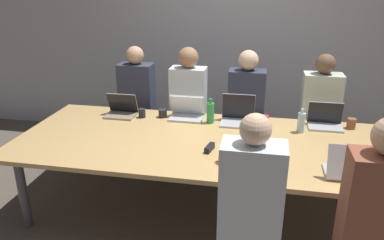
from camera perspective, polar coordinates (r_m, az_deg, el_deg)
ground_plane at (r=3.76m, az=3.80°, el=-13.69°), size 24.00×24.00×0.00m
curtain_wall at (r=5.07m, az=7.03°, el=12.37°), size 12.00×0.06×2.80m
conference_table at (r=3.42m, az=4.07°, el=-4.01°), size 3.71×1.44×0.75m
laptop_far_right at (r=3.93m, az=19.62°, el=0.02°), size 0.33×0.23×0.24m
person_far_right at (r=4.30m, az=18.70°, el=-0.00°), size 0.40×0.24×1.41m
cup_far_right at (r=3.98m, az=23.11°, el=-0.49°), size 0.09×0.09×0.10m
bottle_far_right at (r=3.70m, az=16.31°, el=-0.32°), size 0.07×0.07×0.23m
laptop_near_right at (r=3.00m, az=22.73°, el=-6.79°), size 0.32×0.27×0.26m
person_near_right at (r=2.62m, az=25.90°, el=-14.71°), size 0.40×0.24×1.42m
cup_near_right at (r=3.08m, az=27.27°, el=-7.52°), size 0.09×0.09×0.09m
laptop_far_left at (r=4.08m, az=-10.69°, el=1.63°), size 0.32×0.24×0.24m
person_far_left at (r=4.57m, az=-8.28°, el=2.11°), size 0.40×0.24×1.40m
cup_far_left at (r=3.99m, az=-7.63°, el=1.04°), size 0.07×0.07×0.09m
laptop_far_center at (r=3.84m, az=6.99°, el=0.80°), size 0.33×0.28×0.28m
person_far_center at (r=4.27m, az=8.16°, el=0.86°), size 0.40×0.24×1.42m
cup_far_center at (r=3.83m, az=11.05°, el=-0.01°), size 0.07×0.07×0.10m
laptop_far_midleft at (r=3.93m, az=-0.76°, el=1.31°), size 0.36×0.25×0.24m
person_far_midleft at (r=4.34m, az=-0.55°, el=1.55°), size 0.40×0.24×1.43m
cup_far_midleft at (r=3.97m, az=-4.49°, el=1.02°), size 0.09×0.09×0.08m
bottle_far_midleft at (r=3.79m, az=2.83°, el=1.15°), size 0.08×0.08×0.26m
laptop_near_midright at (r=2.90m, az=9.94°, el=-6.32°), size 0.34×0.26×0.26m
person_near_midright at (r=2.54m, az=8.79°, el=-14.53°), size 0.40×0.24×1.39m
cup_near_midright at (r=3.01m, az=4.94°, el=-5.70°), size 0.09×0.09×0.09m
stapler at (r=3.21m, az=2.69°, el=-4.27°), size 0.07×0.16×0.05m
notebook at (r=3.37m, az=7.72°, el=-3.44°), size 0.27×0.23×0.02m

